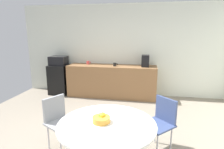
% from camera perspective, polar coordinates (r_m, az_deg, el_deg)
% --- Properties ---
extents(wall_back, '(6.00, 0.10, 2.60)m').
position_cam_1_polar(wall_back, '(5.50, 3.22, 7.38)').
color(wall_back, silver).
rests_on(wall_back, ground_plane).
extents(counter_block, '(2.49, 0.60, 0.90)m').
position_cam_1_polar(counter_block, '(5.35, -0.10, -2.02)').
color(counter_block, brown).
rests_on(counter_block, ground_plane).
extents(mini_fridge, '(0.54, 0.54, 0.87)m').
position_cam_1_polar(mini_fridge, '(5.84, -15.69, -1.39)').
color(mini_fridge, black).
rests_on(mini_fridge, ground_plane).
extents(microwave, '(0.48, 0.38, 0.26)m').
position_cam_1_polar(microwave, '(5.74, -16.03, 4.08)').
color(microwave, black).
rests_on(microwave, mini_fridge).
extents(round_table, '(1.19, 1.19, 0.74)m').
position_cam_1_polar(round_table, '(2.39, -1.57, -17.22)').
color(round_table, silver).
rests_on(round_table, ground_plane).
extents(chair_gray, '(0.57, 0.57, 0.83)m').
position_cam_1_polar(chair_gray, '(3.12, -16.12, -12.21)').
color(chair_gray, silver).
rests_on(chair_gray, ground_plane).
extents(chair_navy, '(0.59, 0.59, 0.83)m').
position_cam_1_polar(chair_navy, '(3.05, 14.88, -12.73)').
color(chair_navy, silver).
rests_on(chair_navy, ground_plane).
extents(fruit_bowl, '(0.22, 0.22, 0.11)m').
position_cam_1_polar(fruit_bowl, '(2.35, -3.24, -13.28)').
color(fruit_bowl, gold).
rests_on(fruit_bowl, round_table).
extents(mug_white, '(0.13, 0.08, 0.09)m').
position_cam_1_polar(mug_white, '(5.25, 10.07, 3.07)').
color(mug_white, '#3F66BF').
rests_on(mug_white, counter_block).
extents(mug_green, '(0.13, 0.08, 0.09)m').
position_cam_1_polar(mug_green, '(5.16, 0.85, 3.09)').
color(mug_green, black).
rests_on(mug_green, counter_block).
extents(mug_red, '(0.13, 0.08, 0.09)m').
position_cam_1_polar(mug_red, '(5.51, -7.36, 3.61)').
color(mug_red, '#D84C4C').
rests_on(mug_red, counter_block).
extents(coffee_maker, '(0.20, 0.24, 0.32)m').
position_cam_1_polar(coffee_maker, '(5.14, 10.13, 4.12)').
color(coffee_maker, black).
rests_on(coffee_maker, counter_block).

